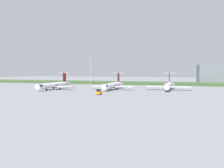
{
  "coord_description": "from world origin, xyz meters",
  "views": [
    {
      "loc": [
        34.33,
        -100.38,
        9.79
      ],
      "look_at": [
        0.0,
        12.46,
        3.0
      ],
      "focal_mm": 35.35,
      "sensor_mm": 36.0,
      "label": 1
    }
  ],
  "objects_px": {
    "regional_jet_second": "(113,85)",
    "regional_jet_third": "(168,85)",
    "baggage_tug": "(99,92)",
    "safety_cone_mid_marker": "(34,92)",
    "safety_cone_front_marker": "(26,92)",
    "regional_jet_nearest": "(55,85)",
    "antenna_mast": "(91,72)"
  },
  "relations": [
    {
      "from": "regional_jet_second",
      "to": "regional_jet_third",
      "type": "bearing_deg",
      "value": 12.54
    },
    {
      "from": "baggage_tug",
      "to": "safety_cone_mid_marker",
      "type": "relative_size",
      "value": 5.82
    },
    {
      "from": "regional_jet_third",
      "to": "safety_cone_front_marker",
      "type": "distance_m",
      "value": 71.26
    },
    {
      "from": "regional_jet_nearest",
      "to": "safety_cone_mid_marker",
      "type": "height_order",
      "value": "regional_jet_nearest"
    },
    {
      "from": "regional_jet_third",
      "to": "safety_cone_mid_marker",
      "type": "height_order",
      "value": "regional_jet_third"
    },
    {
      "from": "regional_jet_nearest",
      "to": "safety_cone_mid_marker",
      "type": "distance_m",
      "value": 18.29
    },
    {
      "from": "regional_jet_nearest",
      "to": "safety_cone_mid_marker",
      "type": "relative_size",
      "value": 56.36
    },
    {
      "from": "regional_jet_nearest",
      "to": "regional_jet_second",
      "type": "height_order",
      "value": "same"
    },
    {
      "from": "regional_jet_nearest",
      "to": "safety_cone_front_marker",
      "type": "relative_size",
      "value": 56.36
    },
    {
      "from": "regional_jet_second",
      "to": "safety_cone_front_marker",
      "type": "xyz_separation_m",
      "value": [
        -34.63,
        -26.84,
        -2.26
      ]
    },
    {
      "from": "regional_jet_nearest",
      "to": "baggage_tug",
      "type": "bearing_deg",
      "value": -29.86
    },
    {
      "from": "safety_cone_front_marker",
      "to": "antenna_mast",
      "type": "bearing_deg",
      "value": 85.78
    },
    {
      "from": "regional_jet_nearest",
      "to": "regional_jet_third",
      "type": "bearing_deg",
      "value": 13.79
    },
    {
      "from": "regional_jet_second",
      "to": "antenna_mast",
      "type": "distance_m",
      "value": 50.69
    },
    {
      "from": "baggage_tug",
      "to": "safety_cone_front_marker",
      "type": "distance_m",
      "value": 36.28
    },
    {
      "from": "regional_jet_second",
      "to": "safety_cone_mid_marker",
      "type": "distance_m",
      "value": 40.49
    },
    {
      "from": "regional_jet_third",
      "to": "baggage_tug",
      "type": "relative_size",
      "value": 9.69
    },
    {
      "from": "baggage_tug",
      "to": "safety_cone_front_marker",
      "type": "bearing_deg",
      "value": -179.69
    },
    {
      "from": "regional_jet_second",
      "to": "safety_cone_mid_marker",
      "type": "relative_size",
      "value": 56.36
    },
    {
      "from": "antenna_mast",
      "to": "safety_cone_front_marker",
      "type": "height_order",
      "value": "antenna_mast"
    },
    {
      "from": "safety_cone_front_marker",
      "to": "baggage_tug",
      "type": "bearing_deg",
      "value": 0.31
    },
    {
      "from": "antenna_mast",
      "to": "baggage_tug",
      "type": "xyz_separation_m",
      "value": [
        31.3,
        -67.21,
        -8.16
      ]
    },
    {
      "from": "regional_jet_second",
      "to": "antenna_mast",
      "type": "height_order",
      "value": "antenna_mast"
    },
    {
      "from": "regional_jet_second",
      "to": "antenna_mast",
      "type": "relative_size",
      "value": 1.41
    },
    {
      "from": "regional_jet_nearest",
      "to": "regional_jet_second",
      "type": "relative_size",
      "value": 1.0
    },
    {
      "from": "baggage_tug",
      "to": "regional_jet_third",
      "type": "bearing_deg",
      "value": 50.92
    },
    {
      "from": "antenna_mast",
      "to": "regional_jet_third",
      "type": "bearing_deg",
      "value": -30.54
    },
    {
      "from": "regional_jet_third",
      "to": "antenna_mast",
      "type": "bearing_deg",
      "value": 149.46
    },
    {
      "from": "regional_jet_nearest",
      "to": "baggage_tug",
      "type": "height_order",
      "value": "regional_jet_nearest"
    },
    {
      "from": "antenna_mast",
      "to": "baggage_tug",
      "type": "relative_size",
      "value": 6.88
    },
    {
      "from": "baggage_tug",
      "to": "safety_cone_mid_marker",
      "type": "xyz_separation_m",
      "value": [
        -32.33,
        0.34,
        -0.73
      ]
    },
    {
      "from": "regional_jet_nearest",
      "to": "safety_cone_front_marker",
      "type": "xyz_separation_m",
      "value": [
        -4.06,
        -18.69,
        -2.26
      ]
    }
  ]
}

